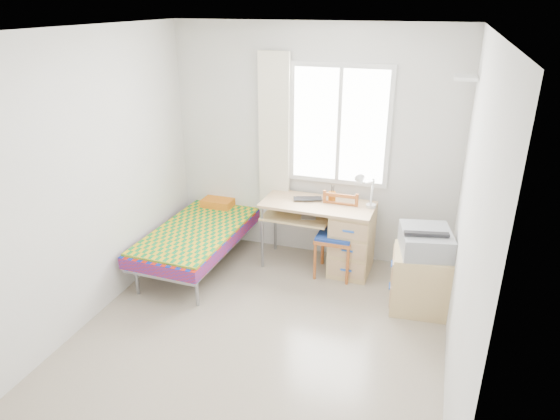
# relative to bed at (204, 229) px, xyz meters

# --- Properties ---
(floor) EXTENTS (3.50, 3.50, 0.00)m
(floor) POSITION_rel_bed_xyz_m (1.09, -1.14, -0.39)
(floor) COLOR #BCAD93
(floor) RESTS_ON ground
(ceiling) EXTENTS (3.50, 3.50, 0.00)m
(ceiling) POSITION_rel_bed_xyz_m (1.09, -1.14, 2.21)
(ceiling) COLOR white
(ceiling) RESTS_ON wall_back
(wall_back) EXTENTS (3.20, 0.00, 3.20)m
(wall_back) POSITION_rel_bed_xyz_m (1.09, 0.61, 0.91)
(wall_back) COLOR silver
(wall_back) RESTS_ON ground
(wall_left) EXTENTS (0.00, 3.50, 3.50)m
(wall_left) POSITION_rel_bed_xyz_m (-0.51, -1.14, 0.91)
(wall_left) COLOR silver
(wall_left) RESTS_ON ground
(wall_right) EXTENTS (0.00, 3.50, 3.50)m
(wall_right) POSITION_rel_bed_xyz_m (2.69, -1.14, 0.91)
(wall_right) COLOR silver
(wall_right) RESTS_ON ground
(window) EXTENTS (1.10, 0.04, 1.30)m
(window) POSITION_rel_bed_xyz_m (1.39, 0.58, 1.16)
(window) COLOR white
(window) RESTS_ON wall_back
(curtain) EXTENTS (0.35, 0.05, 1.70)m
(curtain) POSITION_rel_bed_xyz_m (0.67, 0.54, 1.06)
(curtain) COLOR #FBEECF
(curtain) RESTS_ON wall_back
(floating_shelf) EXTENTS (0.20, 0.32, 0.03)m
(floating_shelf) POSITION_rel_bed_xyz_m (2.58, 0.26, 1.76)
(floating_shelf) COLOR white
(floating_shelf) RESTS_ON wall_right
(bed) EXTENTS (0.92, 1.87, 0.80)m
(bed) POSITION_rel_bed_xyz_m (0.00, 0.00, 0.00)
(bed) COLOR gray
(bed) RESTS_ON floor
(desk) EXTENTS (1.23, 0.59, 0.76)m
(desk) POSITION_rel_bed_xyz_m (1.58, 0.27, 0.03)
(desk) COLOR tan
(desk) RESTS_ON floor
(chair) EXTENTS (0.39, 0.39, 0.91)m
(chair) POSITION_rel_bed_xyz_m (1.49, 0.19, 0.12)
(chair) COLOR #93511C
(chair) RESTS_ON floor
(cabinet) EXTENTS (0.59, 0.53, 0.60)m
(cabinet) POSITION_rel_bed_xyz_m (2.41, -0.24, -0.09)
(cabinet) COLOR tan
(cabinet) RESTS_ON floor
(printer) EXTENTS (0.54, 0.60, 0.22)m
(printer) POSITION_rel_bed_xyz_m (2.41, -0.20, 0.32)
(printer) COLOR gray
(printer) RESTS_ON cabinet
(laptop) EXTENTS (0.36, 0.29, 0.02)m
(laptop) POSITION_rel_bed_xyz_m (1.14, 0.29, 0.38)
(laptop) COLOR black
(laptop) RESTS_ON desk
(pen_cup) EXTENTS (0.08, 0.08, 0.10)m
(pen_cup) POSITION_rel_bed_xyz_m (1.38, 0.40, 0.42)
(pen_cup) COLOR orange
(pen_cup) RESTS_ON desk
(task_lamp) EXTENTS (0.23, 0.32, 0.41)m
(task_lamp) POSITION_rel_bed_xyz_m (1.75, 0.23, 0.63)
(task_lamp) COLOR white
(task_lamp) RESTS_ON desk
(book) EXTENTS (0.20, 0.25, 0.02)m
(book) POSITION_rel_bed_xyz_m (1.08, 0.25, 0.20)
(book) COLOR gray
(book) RESTS_ON desk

